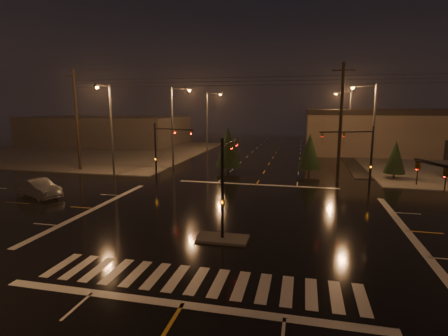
{
  "coord_description": "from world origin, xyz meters",
  "views": [
    {
      "loc": [
        4.42,
        -22.97,
        7.76
      ],
      "look_at": [
        -1.52,
        3.09,
        3.0
      ],
      "focal_mm": 28.0,
      "sensor_mm": 36.0,
      "label": 1
    }
  ],
  "objects": [
    {
      "name": "signal_mast_ne",
      "position": [
        9.5,
        10.14,
        3.79
      ],
      "size": [
        4.84,
        1.86,
        6.0
      ],
      "color": "black",
      "rests_on": "ground"
    },
    {
      "name": "signal_mast_nw",
      "position": [
        -9.5,
        10.14,
        3.79
      ],
      "size": [
        4.84,
        1.86,
        6.0
      ],
      "color": "black",
      "rests_on": "ground"
    },
    {
      "name": "ground",
      "position": [
        0.0,
        0.0,
        0.0
      ],
      "size": [
        140.0,
        140.0,
        0.0
      ],
      "primitive_type": "plane",
      "color": "black",
      "rests_on": "ground"
    },
    {
      "name": "utility_pole_1",
      "position": [
        8.0,
        14.0,
        6.13
      ],
      "size": [
        2.2,
        0.32,
        12.0
      ],
      "color": "black",
      "rests_on": "ground"
    },
    {
      "name": "conifer_4",
      "position": [
        5.18,
        17.43,
        2.71
      ],
      "size": [
        2.57,
        2.57,
        4.72
      ],
      "color": "black",
      "rests_on": "ground"
    },
    {
      "name": "streetlight_1",
      "position": [
        -11.18,
        18.0,
        5.8
      ],
      "size": [
        2.77,
        0.32,
        10.0
      ],
      "color": "#38383A",
      "rests_on": "ground"
    },
    {
      "name": "car_crossing",
      "position": [
        -17.61,
        1.96,
        0.79
      ],
      "size": [
        5.1,
        3.33,
        1.59
      ],
      "primitive_type": "imported",
      "rotation": [
        0.0,
        0.0,
        1.19
      ],
      "color": "slate",
      "rests_on": "ground"
    },
    {
      "name": "streetlight_3",
      "position": [
        11.18,
        16.0,
        5.8
      ],
      "size": [
        2.77,
        0.32,
        10.0
      ],
      "color": "#38383A",
      "rests_on": "ground"
    },
    {
      "name": "median_island",
      "position": [
        0.0,
        -4.0,
        0.07
      ],
      "size": [
        3.0,
        1.6,
        0.15
      ],
      "primitive_type": "cube",
      "color": "#44423D",
      "rests_on": "ground"
    },
    {
      "name": "streetlight_2",
      "position": [
        -11.18,
        34.0,
        5.8
      ],
      "size": [
        2.77,
        0.32,
        10.0
      ],
      "color": "#38383A",
      "rests_on": "ground"
    },
    {
      "name": "stop_bar_far",
      "position": [
        0.0,
        11.0,
        0.01
      ],
      "size": [
        16.0,
        0.5,
        0.01
      ],
      "primitive_type": "cube",
      "color": "beige",
      "rests_on": "ground"
    },
    {
      "name": "utility_pole_0",
      "position": [
        -22.0,
        14.0,
        6.13
      ],
      "size": [
        2.2,
        0.32,
        12.0
      ],
      "color": "black",
      "rests_on": "ground"
    },
    {
      "name": "signal_mast_median",
      "position": [
        0.0,
        -3.07,
        3.75
      ],
      "size": [
        0.25,
        4.59,
        6.0
      ],
      "color": "black",
      "rests_on": "ground"
    },
    {
      "name": "stop_bar_near",
      "position": [
        0.0,
        -11.0,
        0.01
      ],
      "size": [
        16.0,
        0.5,
        0.01
      ],
      "primitive_type": "cube",
      "color": "beige",
      "rests_on": "ground"
    },
    {
      "name": "sidewalk_nw",
      "position": [
        -30.0,
        30.0,
        0.06
      ],
      "size": [
        36.0,
        36.0,
        0.12
      ],
      "primitive_type": "cube",
      "color": "#44423D",
      "rests_on": "ground"
    },
    {
      "name": "conifer_3",
      "position": [
        -4.18,
        16.94,
        3.03
      ],
      "size": [
        2.99,
        2.99,
        5.37
      ],
      "color": "black",
      "rests_on": "ground"
    },
    {
      "name": "streetlight_4",
      "position": [
        11.18,
        36.0,
        5.8
      ],
      "size": [
        2.77,
        0.32,
        10.0
      ],
      "color": "#38383A",
      "rests_on": "ground"
    },
    {
      "name": "conifer_0",
      "position": [
        14.01,
        16.76,
        2.43
      ],
      "size": [
        2.22,
        2.22,
        4.17
      ],
      "color": "black",
      "rests_on": "ground"
    },
    {
      "name": "streetlight_5",
      "position": [
        -16.0,
        11.18,
        5.8
      ],
      "size": [
        0.32,
        2.77,
        10.0
      ],
      "color": "#38383A",
      "rests_on": "ground"
    },
    {
      "name": "crosswalk",
      "position": [
        0.0,
        -9.0,
        0.01
      ],
      "size": [
        15.0,
        2.6,
        0.01
      ],
      "primitive_type": "cube",
      "color": "beige",
      "rests_on": "ground"
    },
    {
      "name": "commercial_block",
      "position": [
        -35.0,
        42.0,
        2.8
      ],
      "size": [
        30.0,
        18.0,
        5.6
      ],
      "primitive_type": "cube",
      "color": "#423C3A",
      "rests_on": "ground"
    }
  ]
}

